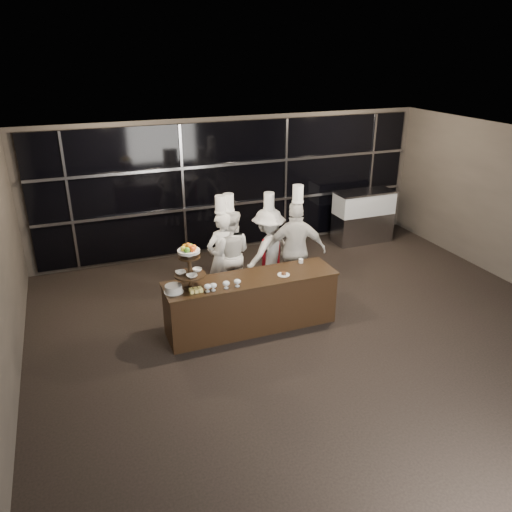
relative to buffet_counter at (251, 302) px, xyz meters
name	(u,v)px	position (x,y,z in m)	size (l,w,h in m)	color
room	(353,273)	(0.93, -1.50, 1.03)	(10.00, 10.00, 10.00)	black
window_wall	(236,186)	(0.93, 3.43, 1.04)	(8.60, 0.10, 2.80)	black
buffet_counter	(251,302)	(0.00, 0.00, 0.00)	(2.84, 0.74, 0.92)	black
display_stand	(189,263)	(-1.00, 0.00, 0.87)	(0.48, 0.48, 0.74)	black
compotes	(221,284)	(-0.58, -0.22, 0.54)	(0.59, 0.11, 0.12)	silver
layer_cake	(174,289)	(-1.28, -0.05, 0.51)	(0.30, 0.30, 0.11)	white
pastry_squares	(196,290)	(-0.96, -0.17, 0.48)	(0.20, 0.13, 0.05)	#FCEE7B
small_plate	(284,274)	(0.53, -0.10, 0.47)	(0.20, 0.20, 0.05)	white
chef_cup	(301,261)	(1.01, 0.25, 0.49)	(0.08, 0.08, 0.07)	white
display_case	(363,214)	(3.90, 2.80, 0.22)	(1.40, 0.61, 1.24)	#A5A5AA
chef_a	(222,255)	(-0.13, 1.17, 0.40)	(0.71, 0.57, 1.99)	silver
chef_b	(230,254)	(0.04, 1.22, 0.39)	(1.00, 0.89, 1.99)	white
chef_c	(268,251)	(0.77, 1.12, 0.38)	(1.23, 1.01, 1.96)	white
chef_d	(296,250)	(1.16, 0.76, 0.47)	(1.17, 0.78, 2.15)	silver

